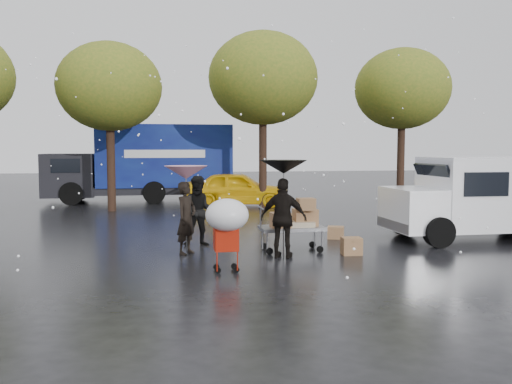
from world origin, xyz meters
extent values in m
plane|color=black|center=(0.00, 0.00, 0.00)|extent=(90.00, 90.00, 0.00)
imported|color=black|center=(-1.08, 0.78, 0.84)|extent=(0.69, 0.73, 1.67)
imported|color=black|center=(-0.70, 1.79, 0.88)|extent=(0.86, 0.67, 1.75)
imported|color=black|center=(1.01, -0.07, 0.89)|extent=(1.13, 0.86, 1.78)
cylinder|color=#4C4C4C|center=(-1.08, 0.78, 0.94)|extent=(0.02, 0.02, 1.89)
cone|color=#E85F89|center=(-1.08, 0.78, 1.89)|extent=(0.99, 0.99, 0.30)
sphere|color=#4C4C4C|center=(-1.08, 0.78, 1.92)|extent=(0.06, 0.06, 0.06)
cylinder|color=#4C4C4C|center=(1.01, -0.07, 1.01)|extent=(0.02, 0.02, 2.03)
cone|color=black|center=(1.01, -0.07, 2.03)|extent=(1.04, 1.04, 0.30)
sphere|color=#4C4C4C|center=(1.01, -0.07, 2.06)|extent=(0.06, 0.06, 0.06)
cube|color=slate|center=(1.39, 0.67, 0.55)|extent=(1.50, 0.80, 0.08)
cylinder|color=slate|center=(0.64, 0.67, 0.80)|extent=(0.04, 0.04, 0.60)
cube|color=olive|center=(1.74, 0.77, 0.79)|extent=(0.55, 0.45, 0.40)
cube|color=olive|center=(1.09, 0.57, 0.77)|extent=(0.45, 0.40, 0.35)
cube|color=olive|center=(1.69, 0.52, 1.13)|extent=(0.40, 0.35, 0.28)
cube|color=tan|center=(1.44, 0.67, 0.65)|extent=(0.90, 0.55, 0.12)
cylinder|color=black|center=(0.79, 0.35, 0.08)|extent=(0.16, 0.05, 0.16)
cylinder|color=black|center=(0.79, 0.99, 0.08)|extent=(0.16, 0.05, 0.16)
cylinder|color=black|center=(1.99, 0.35, 0.08)|extent=(0.16, 0.05, 0.16)
cylinder|color=black|center=(1.99, 0.99, 0.08)|extent=(0.16, 0.05, 0.16)
cube|color=#A71A09|center=(-0.41, -1.15, 0.65)|extent=(0.47, 0.41, 0.45)
cylinder|color=#A71A09|center=(-0.41, -1.34, 1.02)|extent=(0.42, 0.02, 0.02)
cylinder|color=#4C4C4C|center=(-0.41, -1.34, 0.95)|extent=(0.02, 0.02, 0.60)
ellipsoid|color=white|center=(-0.41, -1.34, 1.15)|extent=(0.84, 0.84, 0.63)
cylinder|color=black|center=(-0.59, -1.31, 0.06)|extent=(0.12, 0.04, 0.12)
cylinder|color=black|center=(-0.59, -0.99, 0.06)|extent=(0.12, 0.04, 0.12)
cylinder|color=black|center=(-0.23, -1.31, 0.06)|extent=(0.12, 0.04, 0.12)
cylinder|color=black|center=(-0.23, -0.99, 0.06)|extent=(0.12, 0.04, 0.12)
cube|color=white|center=(7.26, 1.43, 1.25)|extent=(3.80, 2.00, 1.90)
cube|color=white|center=(4.86, 1.43, 0.85)|extent=(1.20, 1.95, 1.10)
cube|color=black|center=(5.41, 1.43, 1.70)|extent=(0.37, 1.70, 0.67)
cube|color=slate|center=(4.31, 1.43, 0.45)|extent=(0.12, 1.90, 0.25)
cylinder|color=black|center=(5.06, 0.48, 0.38)|extent=(0.76, 0.28, 0.76)
cylinder|color=black|center=(5.06, 2.38, 0.38)|extent=(0.76, 0.28, 0.76)
cylinder|color=black|center=(8.36, 2.38, 0.38)|extent=(0.76, 0.28, 0.76)
cube|color=navy|center=(-1.39, 13.70, 2.10)|extent=(6.00, 2.50, 2.80)
cube|color=black|center=(-5.59, 13.70, 1.25)|extent=(2.20, 2.40, 1.90)
cube|color=black|center=(-2.39, 13.70, 0.55)|extent=(8.00, 2.30, 0.35)
cube|color=white|center=(-1.39, 12.44, 2.20)|extent=(3.50, 0.03, 0.35)
cylinder|color=black|center=(-5.39, 12.55, 0.50)|extent=(1.00, 0.30, 1.00)
cylinder|color=black|center=(-5.39, 14.85, 0.50)|extent=(1.00, 0.30, 1.00)
cylinder|color=black|center=(0.61, 12.55, 0.50)|extent=(1.00, 0.30, 1.00)
cylinder|color=black|center=(0.61, 14.85, 0.50)|extent=(1.00, 0.30, 1.00)
cube|color=olive|center=(2.63, 0.02, 0.20)|extent=(0.47, 0.39, 0.40)
cube|color=olive|center=(2.99, 2.20, 0.17)|extent=(0.52, 0.47, 0.33)
imported|color=yellow|center=(1.60, 10.89, 0.73)|extent=(4.58, 2.68, 1.46)
cylinder|color=black|center=(-3.50, 10.00, 2.24)|extent=(0.32, 0.32, 4.48)
ellipsoid|color=#42611B|center=(-3.50, 10.00, 4.80)|extent=(4.00, 4.00, 3.40)
cylinder|color=black|center=(2.50, 10.00, 2.45)|extent=(0.32, 0.32, 4.90)
ellipsoid|color=#42611B|center=(2.50, 10.00, 5.25)|extent=(4.40, 4.40, 3.74)
cylinder|color=black|center=(8.50, 10.00, 2.31)|extent=(0.32, 0.32, 4.62)
ellipsoid|color=#42611B|center=(8.50, 10.00, 4.95)|extent=(4.00, 4.00, 3.40)
camera|label=1|loc=(-1.71, -11.65, 2.42)|focal=38.00mm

